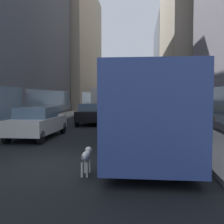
# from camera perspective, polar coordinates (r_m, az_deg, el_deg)

# --- Properties ---
(ground_plane) EXTENTS (120.00, 120.00, 0.00)m
(ground_plane) POSITION_cam_1_polar(r_m,az_deg,el_deg) (43.45, 2.66, 0.51)
(ground_plane) COLOR black
(sidewalk_left) EXTENTS (2.40, 110.00, 0.15)m
(sidewalk_left) POSITION_cam_1_polar(r_m,az_deg,el_deg) (44.15, -4.75, 0.64)
(sidewalk_left) COLOR gray
(sidewalk_left) RESTS_ON ground
(sidewalk_right) EXTENTS (2.40, 110.00, 0.15)m
(sidewalk_right) POSITION_cam_1_polar(r_m,az_deg,el_deg) (43.50, 10.17, 0.56)
(sidewalk_right) COLOR #9E9991
(sidewalk_right) RESTS_ON ground
(building_left_mid) EXTENTS (9.59, 16.28, 19.16)m
(building_left_mid) POSITION_cam_1_polar(r_m,az_deg,el_deg) (32.95, -20.98, 16.12)
(building_left_mid) COLOR #4C515B
(building_left_mid) RESTS_ON ground
(building_left_far) EXTENTS (11.94, 21.37, 21.35)m
(building_left_far) POSITION_cam_1_polar(r_m,az_deg,el_deg) (50.95, -10.82, 12.92)
(building_left_far) COLOR #A0937F
(building_left_far) RESTS_ON ground
(building_right_mid) EXTENTS (11.60, 23.37, 24.87)m
(building_right_mid) POSITION_cam_1_polar(r_m,az_deg,el_deg) (43.88, 18.98, 16.71)
(building_right_mid) COLOR #A0937F
(building_right_mid) RESTS_ON ground
(building_right_far) EXTENTS (11.42, 23.70, 19.63)m
(building_right_far) POSITION_cam_1_polar(r_m,az_deg,el_deg) (68.34, 14.03, 9.70)
(building_right_far) COLOR #4C515B
(building_right_far) RESTS_ON ground
(transit_bus) EXTENTS (2.78, 11.53, 3.05)m
(transit_bus) POSITION_cam_1_polar(r_m,az_deg,el_deg) (11.83, 7.42, 1.38)
(transit_bus) COLOR #33478C
(transit_bus) RESTS_ON ground
(car_yellow_taxi) EXTENTS (1.85, 4.37, 1.62)m
(car_yellow_taxi) POSITION_cam_1_polar(r_m,az_deg,el_deg) (34.48, 6.46, 1.11)
(car_yellow_taxi) COLOR yellow
(car_yellow_taxi) RESTS_ON ground
(car_white_van) EXTENTS (1.83, 4.43, 1.62)m
(car_white_van) POSITION_cam_1_polar(r_m,az_deg,el_deg) (14.58, -15.39, -2.10)
(car_white_van) COLOR silver
(car_white_van) RESTS_ON ground
(car_black_suv) EXTENTS (1.82, 4.73, 1.62)m
(car_black_suv) POSITION_cam_1_polar(r_m,az_deg,el_deg) (21.15, -4.12, -0.31)
(car_black_suv) COLOR black
(car_black_suv) RESTS_ON ground
(car_silver_sedan) EXTENTS (1.74, 4.22, 1.62)m
(car_silver_sedan) POSITION_cam_1_polar(r_m,az_deg,el_deg) (44.60, 4.29, 1.63)
(car_silver_sedan) COLOR #B7BABF
(car_silver_sedan) RESTS_ON ground
(car_grey_wagon) EXTENTS (1.84, 3.99, 1.62)m
(car_grey_wagon) POSITION_cam_1_polar(r_m,az_deg,el_deg) (20.17, 6.80, -0.51)
(car_grey_wagon) COLOR slate
(car_grey_wagon) RESTS_ON ground
(car_blue_hatchback) EXTENTS (1.74, 4.21, 1.62)m
(car_blue_hatchback) POSITION_cam_1_polar(r_m,az_deg,el_deg) (39.79, 4.09, 1.42)
(car_blue_hatchback) COLOR #4C6BB7
(car_blue_hatchback) RESTS_ON ground
(box_truck) EXTENTS (2.30, 7.50, 3.05)m
(box_truck) POSITION_cam_1_polar(r_m,az_deg,el_deg) (30.06, -1.11, 2.40)
(box_truck) COLOR #A51919
(box_truck) RESTS_ON ground
(dalmatian_dog) EXTENTS (0.22, 0.96, 0.72)m
(dalmatian_dog) POSITION_cam_1_polar(r_m,az_deg,el_deg) (7.65, -5.41, -9.26)
(dalmatian_dog) COLOR white
(dalmatian_dog) RESTS_ON ground
(pedestrian_with_handbag) EXTENTS (0.45, 0.34, 1.69)m
(pedestrian_with_handbag) POSITION_cam_1_polar(r_m,az_deg,el_deg) (14.28, 19.64, -1.52)
(pedestrian_with_handbag) COLOR #1E1E2D
(pedestrian_with_handbag) RESTS_ON sidewalk_right
(pedestrian_in_coat) EXTENTS (0.34, 0.34, 1.69)m
(pedestrian_in_coat) POSITION_cam_1_polar(r_m,az_deg,el_deg) (13.45, 18.22, -1.79)
(pedestrian_in_coat) COLOR #1E1E2D
(pedestrian_in_coat) RESTS_ON sidewalk_right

